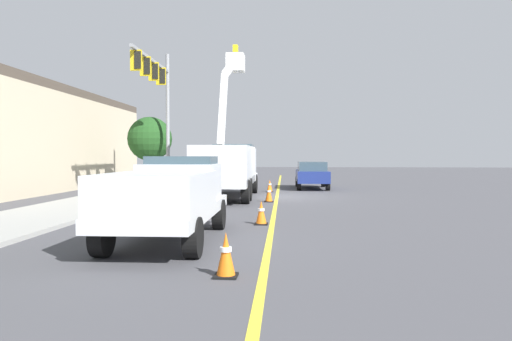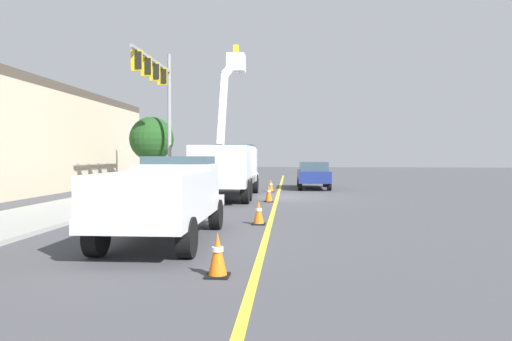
# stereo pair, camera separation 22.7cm
# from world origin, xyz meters

# --- Properties ---
(ground) EXTENTS (120.00, 120.00, 0.00)m
(ground) POSITION_xyz_m (0.00, 0.00, 0.00)
(ground) COLOR #47474C
(sidewalk_far_side) EXTENTS (60.07, 5.00, 0.12)m
(sidewalk_far_side) POSITION_xyz_m (-0.18, 7.80, 0.06)
(sidewalk_far_side) COLOR #9E9E99
(sidewalk_far_side) RESTS_ON ground
(lane_centre_stripe) EXTENTS (49.99, 1.33, 0.01)m
(lane_centre_stripe) POSITION_xyz_m (0.00, 0.00, 0.00)
(lane_centre_stripe) COLOR yellow
(lane_centre_stripe) RESTS_ON ground
(utility_bucket_truck) EXTENTS (8.26, 2.75, 7.75)m
(utility_bucket_truck) POSITION_xyz_m (-0.57, 2.40, 1.63)
(utility_bucket_truck) COLOR silver
(utility_bucket_truck) RESTS_ON ground
(service_pickup_truck) EXTENTS (5.65, 2.30, 2.06)m
(service_pickup_truck) POSITION_xyz_m (-12.30, 2.14, 1.12)
(service_pickup_truck) COLOR silver
(service_pickup_truck) RESTS_ON ground
(passing_minivan) EXTENTS (4.84, 2.04, 1.69)m
(passing_minivan) POSITION_xyz_m (6.00, -1.96, 0.97)
(passing_minivan) COLOR navy
(passing_minivan) RESTS_ON ground
(traffic_cone_leading) EXTENTS (0.40, 0.40, 0.77)m
(traffic_cone_leading) POSITION_xyz_m (-15.45, 0.27, 0.38)
(traffic_cone_leading) COLOR black
(traffic_cone_leading) RESTS_ON ground
(traffic_cone_mid_front) EXTENTS (0.40, 0.40, 0.73)m
(traffic_cone_mid_front) POSITION_xyz_m (-9.42, 0.11, 0.36)
(traffic_cone_mid_front) COLOR black
(traffic_cone_mid_front) RESTS_ON ground
(traffic_cone_mid_rear) EXTENTS (0.40, 0.40, 0.78)m
(traffic_cone_mid_rear) POSITION_xyz_m (-2.65, 0.26, 0.38)
(traffic_cone_mid_rear) COLOR black
(traffic_cone_mid_rear) RESTS_ON ground
(traffic_cone_trailing) EXTENTS (0.40, 0.40, 0.70)m
(traffic_cone_trailing) POSITION_xyz_m (3.05, 0.53, 0.34)
(traffic_cone_trailing) COLOR black
(traffic_cone_trailing) RESTS_ON ground
(traffic_signal_mast) EXTENTS (6.92, 0.67, 8.30)m
(traffic_signal_mast) POSITION_xyz_m (2.46, 6.84, 5.82)
(traffic_signal_mast) COLOR gray
(traffic_signal_mast) RESTS_ON ground
(street_tree_right) EXTENTS (2.87, 2.87, 4.60)m
(street_tree_right) POSITION_xyz_m (6.17, 8.52, 3.15)
(street_tree_right) COLOR brown
(street_tree_right) RESTS_ON ground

